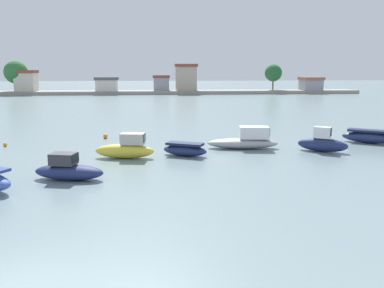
{
  "coord_description": "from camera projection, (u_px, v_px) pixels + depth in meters",
  "views": [
    {
      "loc": [
        4.15,
        -10.55,
        6.08
      ],
      "look_at": [
        6.56,
        15.63,
        1.06
      ],
      "focal_mm": 36.75,
      "sensor_mm": 36.0,
      "label": 1
    }
  ],
  "objects": [
    {
      "name": "moored_boat_4",
      "position": [
        185.0,
        150.0,
        27.95
      ],
      "size": [
        3.45,
        2.47,
        0.95
      ],
      "rotation": [
        0.0,
        0.0,
        -0.45
      ],
      "color": "navy",
      "rests_on": "ground"
    },
    {
      "name": "moored_boat_6",
      "position": [
        322.0,
        143.0,
        29.35
      ],
      "size": [
        3.68,
        2.91,
        1.86
      ],
      "rotation": [
        0.0,
        0.0,
        -0.57
      ],
      "color": "navy",
      "rests_on": "ground"
    },
    {
      "name": "mooring_buoy_3",
      "position": [
        105.0,
        136.0,
        35.01
      ],
      "size": [
        0.41,
        0.41,
        0.41
      ],
      "primitive_type": "sphere",
      "color": "orange",
      "rests_on": "ground"
    },
    {
      "name": "mooring_buoy_1",
      "position": [
        5.0,
        145.0,
        31.34
      ],
      "size": [
        0.31,
        0.31,
        0.31
      ],
      "primitive_type": "sphere",
      "color": "orange",
      "rests_on": "ground"
    },
    {
      "name": "moored_boat_3",
      "position": [
        126.0,
        149.0,
        27.14
      ],
      "size": [
        4.24,
        1.82,
        1.75
      ],
      "rotation": [
        0.0,
        0.0,
        -0.16
      ],
      "color": "yellow",
      "rests_on": "ground"
    },
    {
      "name": "moored_boat_5",
      "position": [
        246.0,
        141.0,
        30.51
      ],
      "size": [
        5.66,
        2.28,
        1.72
      ],
      "rotation": [
        0.0,
        0.0,
        -0.12
      ],
      "color": "#9E9EA3",
      "rests_on": "ground"
    },
    {
      "name": "distant_shoreline",
      "position": [
        130.0,
        84.0,
        96.79
      ],
      "size": [
        110.56,
        6.99,
        8.08
      ],
      "color": "gray",
      "rests_on": "ground"
    },
    {
      "name": "ground_plane",
      "position": [
        12.0,
        288.0,
        11.09
      ],
      "size": [
        400.0,
        400.0,
        0.0
      ],
      "primitive_type": "plane",
      "color": "slate"
    },
    {
      "name": "moored_boat_7",
      "position": [
        369.0,
        137.0,
        32.78
      ],
      "size": [
        4.32,
        3.44,
        1.11
      ],
      "rotation": [
        0.0,
        0.0,
        -0.58
      ],
      "color": "navy",
      "rests_on": "ground"
    },
    {
      "name": "moored_boat_2",
      "position": [
        68.0,
        170.0,
        21.89
      ],
      "size": [
        4.17,
        2.2,
        1.5
      ],
      "rotation": [
        0.0,
        0.0,
        -0.22
      ],
      "color": "navy",
      "rests_on": "ground"
    }
  ]
}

